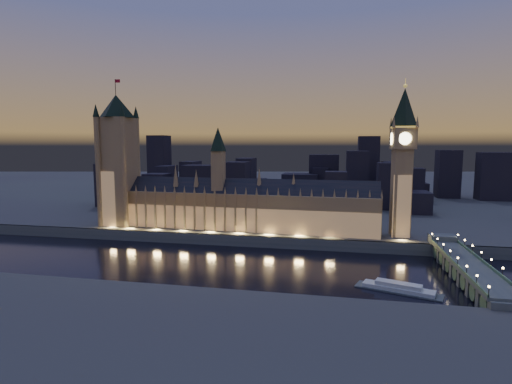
% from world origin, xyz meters
% --- Properties ---
extents(ground_plane, '(2000.00, 2000.00, 0.00)m').
position_xyz_m(ground_plane, '(0.00, 0.00, 0.00)').
color(ground_plane, black).
rests_on(ground_plane, ground).
extents(north_bank, '(2000.00, 960.00, 8.00)m').
position_xyz_m(north_bank, '(0.00, 520.00, 4.00)').
color(north_bank, '#3D3A42').
rests_on(north_bank, ground).
extents(embankment_wall, '(2000.00, 2.50, 8.00)m').
position_xyz_m(embankment_wall, '(0.00, 41.00, 4.00)').
color(embankment_wall, '#424F51').
rests_on(embankment_wall, ground).
extents(palace_of_westminster, '(202.00, 28.99, 78.00)m').
position_xyz_m(palace_of_westminster, '(-6.86, 61.75, 26.37)').
color(palace_of_westminster, '#91734E').
rests_on(palace_of_westminster, north_bank).
extents(victoria_tower, '(31.68, 31.68, 116.32)m').
position_xyz_m(victoria_tower, '(-110.00, 61.92, 65.62)').
color(victoria_tower, '#91734E').
rests_on(victoria_tower, north_bank).
extents(elizabeth_tower, '(18.00, 18.00, 109.87)m').
position_xyz_m(elizabeth_tower, '(108.00, 61.92, 69.28)').
color(elizabeth_tower, '#91734E').
rests_on(elizabeth_tower, north_bank).
extents(westminster_bridge, '(16.62, 113.00, 15.90)m').
position_xyz_m(westminster_bridge, '(132.82, -3.46, 6.00)').
color(westminster_bridge, '#424F51').
rests_on(westminster_bridge, ground).
extents(river_boat, '(42.33, 22.75, 4.50)m').
position_xyz_m(river_boat, '(94.54, -30.64, 1.56)').
color(river_boat, '#424F51').
rests_on(river_boat, ground).
extents(city_backdrop, '(469.06, 215.63, 78.61)m').
position_xyz_m(city_backdrop, '(29.31, 246.62, 31.15)').
color(city_backdrop, black).
rests_on(city_backdrop, north_bank).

